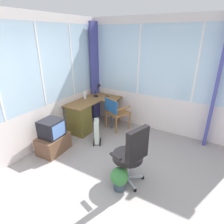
# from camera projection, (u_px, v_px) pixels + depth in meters

# --- Properties ---
(ground) EXTENTS (5.55, 4.98, 0.06)m
(ground) POSITION_uv_depth(u_px,v_px,m) (116.00, 187.00, 3.10)
(ground) COLOR gray
(north_window_panel) EXTENTS (4.55, 0.07, 2.71)m
(north_window_panel) POSITION_uv_depth(u_px,v_px,m) (23.00, 89.00, 3.51)
(north_window_panel) COLOR silver
(north_window_panel) RESTS_ON ground
(east_window_panel) EXTENTS (0.07, 3.98, 2.71)m
(east_window_panel) POSITION_uv_depth(u_px,v_px,m) (165.00, 78.00, 4.39)
(east_window_panel) COLOR silver
(east_window_panel) RESTS_ON ground
(curtain_corner) EXTENTS (0.34, 0.10, 2.61)m
(curtain_corner) POSITION_uv_depth(u_px,v_px,m) (96.00, 73.00, 5.20)
(curtain_corner) COLOR #454693
(curtain_corner) RESTS_ON ground
(curtain_east_far) EXTENTS (0.34, 0.08, 2.61)m
(curtain_east_far) POSITION_uv_depth(u_px,v_px,m) (216.00, 87.00, 3.83)
(curtain_east_far) COLOR #454693
(curtain_east_far) RESTS_ON ground
(desk) EXTENTS (1.39, 0.90, 0.74)m
(desk) POSITION_uv_depth(u_px,v_px,m) (81.00, 117.00, 4.65)
(desk) COLOR brown
(desk) RESTS_ON ground
(desk_lamp) EXTENTS (0.23, 0.20, 0.36)m
(desk_lamp) POSITION_uv_depth(u_px,v_px,m) (99.00, 88.00, 5.04)
(desk_lamp) COLOR black
(desk_lamp) RESTS_ON desk
(tv_remote) EXTENTS (0.12, 0.15, 0.02)m
(tv_remote) POSITION_uv_depth(u_px,v_px,m) (107.00, 97.00, 5.04)
(tv_remote) COLOR black
(tv_remote) RESTS_ON desk
(spray_bottle) EXTENTS (0.06, 0.06, 0.22)m
(spray_bottle) POSITION_uv_depth(u_px,v_px,m) (85.00, 95.00, 4.88)
(spray_bottle) COLOR silver
(spray_bottle) RESTS_ON desk
(wooden_armchair) EXTENTS (0.64, 0.63, 0.86)m
(wooden_armchair) POSITION_uv_depth(u_px,v_px,m) (114.00, 110.00, 4.71)
(wooden_armchair) COLOR #9D6634
(wooden_armchair) RESTS_ON ground
(office_chair) EXTENTS (0.63, 0.59, 1.05)m
(office_chair) POSITION_uv_depth(u_px,v_px,m) (132.00, 153.00, 2.93)
(office_chair) COLOR #B7B7BF
(office_chair) RESTS_ON ground
(tv_on_stand) EXTENTS (0.66, 0.47, 0.73)m
(tv_on_stand) POSITION_uv_depth(u_px,v_px,m) (53.00, 138.00, 3.88)
(tv_on_stand) COLOR brown
(tv_on_stand) RESTS_ON ground
(space_heater) EXTENTS (0.36, 0.31, 0.56)m
(space_heater) POSITION_uv_depth(u_px,v_px,m) (97.00, 131.00, 4.23)
(space_heater) COLOR silver
(space_heater) RESTS_ON ground
(potted_plant) EXTENTS (0.29, 0.29, 0.39)m
(potted_plant) POSITION_uv_depth(u_px,v_px,m) (120.00, 177.00, 2.95)
(potted_plant) COLOR #384A57
(potted_plant) RESTS_ON ground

